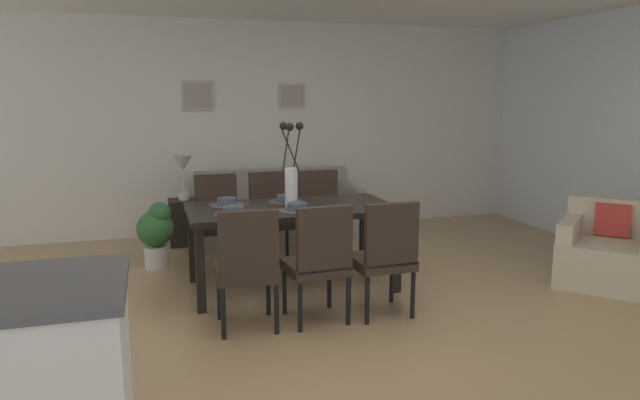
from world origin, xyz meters
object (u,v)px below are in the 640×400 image
Objects in this scene: dining_chair_far_right at (272,212)px; bowl_near_left at (233,210)px; bowl_far_right at (286,198)px; potted_plant at (156,231)px; dining_chair_near_left at (247,263)px; framed_picture_left at (197,96)px; side_table at (185,222)px; table_lamp at (183,168)px; dining_chair_far_left at (319,258)px; dining_chair_mid_right at (321,210)px; armchair at (608,253)px; dining_chair_mid_left at (385,253)px; centerpiece_vase at (291,174)px; sofa at (278,215)px; dining_table at (291,215)px; dining_chair_near_right at (217,216)px; bowl_far_left at (297,206)px; bowl_near_right at (227,201)px; framed_picture_center at (292,96)px.

dining_chair_far_right is 1.25m from bowl_near_left.
potted_plant is (-1.15, 0.75, -0.41)m from bowl_far_right.
framed_picture_left reaches higher than dining_chair_near_left.
dining_chair_far_right is at bearing -49.14° from side_table.
framed_picture_left reaches higher than table_lamp.
dining_chair_far_left reaches higher than side_table.
dining_chair_far_right is 5.41× the size of bowl_far_right.
table_lamp is 0.95m from framed_picture_left.
dining_chair_mid_right is (1.07, 1.72, 0.00)m from dining_chair_near_left.
bowl_far_right is 2.99m from armchair.
dining_chair_far_left is at bearing -58.06° from potted_plant.
dining_chair_mid_left is 1.37× the size of potted_plant.
sofa is at bearing 81.39° from centerpiece_vase.
potted_plant is at bearing 117.67° from bowl_near_left.
dining_chair_far_right is (0.01, 0.88, -0.15)m from dining_table.
sofa is (0.83, 0.96, -0.23)m from dining_chair_near_right.
table_lamp is at bearing -117.13° from framed_picture_left.
sofa is at bearing 67.98° from bowl_near_left.
bowl_far_left reaches higher than sofa.
dining_chair_mid_left is at bearing -175.88° from armchair.
table_lamp is (-0.27, 1.63, 0.11)m from bowl_near_right.
centerpiece_vase is 0.65× the size of armchair.
bowl_near_right is at bearing 89.81° from dining_chair_near_left.
bowl_near_left is (-0.55, -1.09, 0.27)m from dining_chair_far_right.
bowl_far_right is 0.33× the size of table_lamp.
dining_chair_mid_right is 1.71m from table_lamp.
framed_picture_center is (1.12, 2.50, 0.92)m from bowl_near_left.
framed_picture_left is (-0.59, 1.41, 1.18)m from dining_chair_far_right.
potted_plant is (-0.61, 1.82, -0.14)m from dining_chair_near_left.
dining_chair_far_right is (0.56, 0.03, 0.00)m from dining_chair_near_right.
dining_chair_far_left is 1.80× the size of table_lamp.
dining_chair_near_right is at bearing 121.63° from dining_chair_mid_left.
bowl_near_right is (0.00, 1.07, 0.27)m from dining_chair_near_left.
bowl_near_right is (0.00, 0.41, 0.00)m from bowl_near_left.
dining_table is 2.02m from table_lamp.
dining_chair_near_right reaches higher than bowl_far_left.
armchair is at bearing -10.51° from bowl_far_left.
potted_plant is (-0.33, -0.88, 0.11)m from side_table.
dining_chair_near_left is 2.74m from table_lamp.
framed_picture_center is at bearing 75.73° from dining_table.
dining_chair_mid_left reaches higher than bowl_far_right.
centerpiece_vase reaches higher than armchair.
dining_chair_near_right is 1.77× the size of side_table.
framed_picture_center is (1.12, 2.08, 0.92)m from bowl_near_right.
potted_plant is at bearing 156.93° from armchair.
dining_chair_far_left reaches higher than dining_table.
dining_chair_far_right is 1.84m from dining_chair_mid_left.
dining_chair_mid_right is 5.41× the size of bowl_far_right.
centerpiece_vase is at bearing 89.55° from dining_chair_far_left.
framed_picture_left is at bearing 103.13° from bowl_far_left.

